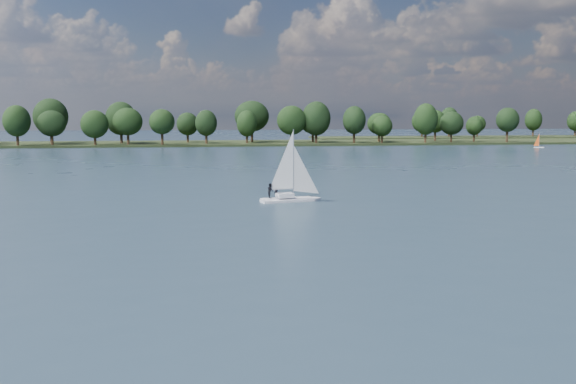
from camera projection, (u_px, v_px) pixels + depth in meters
The scene contains 6 objects.
ground at pixel (221, 170), 124.45m from camera, with size 700.00×700.00×0.00m, color #233342.
far_shore at pixel (206, 144), 234.38m from camera, with size 660.00×40.00×1.50m, color black.
far_shore_back at pixel (541, 138), 305.61m from camera, with size 220.00×30.00×1.40m, color black.
sailboat at pixel (288, 181), 77.75m from camera, with size 7.25×3.48×9.20m.
dinghy_orange at pixel (539, 144), 210.13m from camera, with size 3.24×2.83×4.98m.
treeline at pixel (202, 122), 229.80m from camera, with size 562.68×74.03×17.92m.
Camera 1 is at (-5.92, -24.64, 10.41)m, focal length 40.00 mm.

